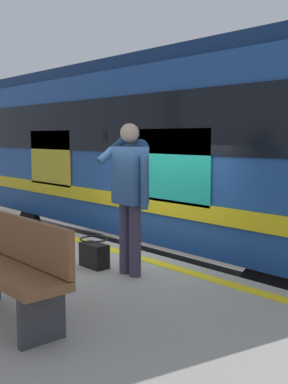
{
  "coord_description": "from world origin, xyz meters",
  "views": [
    {
      "loc": [
        -5.02,
        4.35,
        2.62
      ],
      "look_at": [
        -0.41,
        0.3,
        1.89
      ],
      "focal_mm": 44.32,
      "sensor_mm": 36.0,
      "label": 1
    }
  ],
  "objects_px": {
    "passenger": "(131,187)",
    "train_carriage": "(160,146)",
    "handbag": "(94,254)",
    "bench": "(13,266)"
  },
  "relations": [
    {
      "from": "bench",
      "to": "train_carriage",
      "type": "bearing_deg",
      "value": -57.68
    },
    {
      "from": "passenger",
      "to": "train_carriage",
      "type": "bearing_deg",
      "value": -48.65
    },
    {
      "from": "handbag",
      "to": "bench",
      "type": "xyz_separation_m",
      "value": [
        -0.92,
        1.52,
        0.32
      ]
    },
    {
      "from": "handbag",
      "to": "train_carriage",
      "type": "bearing_deg",
      "value": -57.07
    },
    {
      "from": "train_carriage",
      "to": "handbag",
      "type": "relative_size",
      "value": 24.82
    },
    {
      "from": "train_carriage",
      "to": "bench",
      "type": "distance_m",
      "value": 5.29
    },
    {
      "from": "passenger",
      "to": "handbag",
      "type": "distance_m",
      "value": 1.04
    },
    {
      "from": "train_carriage",
      "to": "bench",
      "type": "height_order",
      "value": "train_carriage"
    },
    {
      "from": "train_carriage",
      "to": "handbag",
      "type": "bearing_deg",
      "value": 122.93
    },
    {
      "from": "passenger",
      "to": "handbag",
      "type": "xyz_separation_m",
      "value": [
        0.55,
        0.14,
        -0.88
      ]
    }
  ]
}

